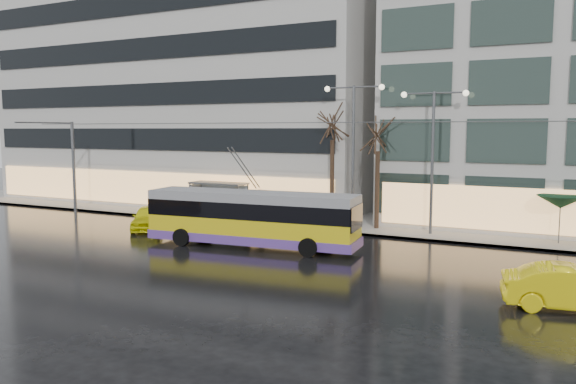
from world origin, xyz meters
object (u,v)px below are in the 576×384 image
Objects in this scene: trolleybus at (252,220)px; bus_shelter at (216,192)px; taxi_a at (148,218)px; street_lamp_near at (353,136)px.

bus_shelter is (-7.27, 7.41, 0.48)m from trolleybus.
trolleybus is 2.85× the size of bus_shelter.
trolleybus is 2.65× the size of taxi_a.
taxi_a is at bearing -153.82° from street_lamp_near.
bus_shelter is 0.47× the size of street_lamp_near.
street_lamp_near reaches higher than bus_shelter.
street_lamp_near is 14.13m from taxi_a.
bus_shelter is at bearing 44.15° from taxi_a.
trolleybus is at bearing -112.50° from street_lamp_near.
bus_shelter is at bearing -179.37° from street_lamp_near.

